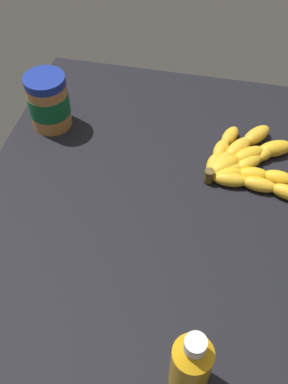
% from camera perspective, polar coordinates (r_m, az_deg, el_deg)
% --- Properties ---
extents(ground_plane, '(0.94, 0.64, 0.04)m').
position_cam_1_polar(ground_plane, '(0.91, -1.89, -3.09)').
color(ground_plane, black).
extents(banana_bunch, '(0.22, 0.21, 0.04)m').
position_cam_1_polar(banana_bunch, '(0.98, 12.66, 3.76)').
color(banana_bunch, gold).
rests_on(banana_bunch, ground_plane).
extents(peanut_butter_jar, '(0.09, 0.09, 0.13)m').
position_cam_1_polar(peanut_butter_jar, '(1.05, -11.97, 11.10)').
color(peanut_butter_jar, '#B27238').
rests_on(peanut_butter_jar, ground_plane).
extents(honey_bottle, '(0.06, 0.06, 0.15)m').
position_cam_1_polar(honey_bottle, '(0.68, 5.96, -20.84)').
color(honey_bottle, orange).
rests_on(honey_bottle, ground_plane).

